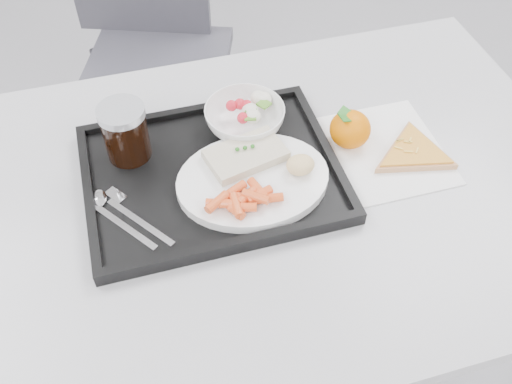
# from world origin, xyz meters

# --- Properties ---
(table) EXTENTS (1.20, 0.80, 0.75)m
(table) POSITION_xyz_m (0.00, 0.30, 0.68)
(table) COLOR #A3A4A6
(table) RESTS_ON ground
(chair) EXTENTS (0.54, 0.55, 0.93)m
(chair) POSITION_xyz_m (-0.10, 1.18, 0.54)
(chair) COLOR #37363E
(chair) RESTS_ON ground
(tray) EXTENTS (0.45, 0.35, 0.03)m
(tray) POSITION_xyz_m (-0.08, 0.35, 0.76)
(tray) COLOR black
(tray) RESTS_ON table
(dinner_plate) EXTENTS (0.27, 0.27, 0.02)m
(dinner_plate) POSITION_xyz_m (-0.02, 0.30, 0.77)
(dinner_plate) COLOR white
(dinner_plate) RESTS_ON tray
(fish_fillet) EXTENTS (0.15, 0.11, 0.03)m
(fish_fillet) POSITION_xyz_m (-0.02, 0.35, 0.79)
(fish_fillet) COLOR beige
(fish_fillet) RESTS_ON dinner_plate
(bread_roll) EXTENTS (0.06, 0.05, 0.03)m
(bread_roll) POSITION_xyz_m (0.07, 0.29, 0.80)
(bread_roll) COLOR #ECCF87
(bread_roll) RESTS_ON dinner_plate
(salad_bowl) EXTENTS (0.15, 0.15, 0.05)m
(salad_bowl) POSITION_xyz_m (0.01, 0.45, 0.79)
(salad_bowl) COLOR white
(salad_bowl) RESTS_ON tray
(cola_glass) EXTENTS (0.08, 0.08, 0.11)m
(cola_glass) POSITION_xyz_m (-0.22, 0.43, 0.82)
(cola_glass) COLOR black
(cola_glass) RESTS_ON tray
(cutlery) EXTENTS (0.13, 0.16, 0.01)m
(cutlery) POSITION_xyz_m (-0.25, 0.30, 0.77)
(cutlery) COLOR silver
(cutlery) RESTS_ON tray
(napkin) EXTENTS (0.25, 0.24, 0.00)m
(napkin) POSITION_xyz_m (0.23, 0.33, 0.75)
(napkin) COLOR white
(napkin) RESTS_ON table
(tangerine) EXTENTS (0.10, 0.10, 0.07)m
(tangerine) POSITION_xyz_m (0.19, 0.37, 0.79)
(tangerine) COLOR #FFA810
(tangerine) RESTS_ON napkin
(pizza_slice) EXTENTS (0.22, 0.22, 0.02)m
(pizza_slice) POSITION_xyz_m (0.29, 0.30, 0.76)
(pizza_slice) COLOR tan
(pizza_slice) RESTS_ON napkin
(carrot_pile) EXTENTS (0.13, 0.08, 0.02)m
(carrot_pile) POSITION_xyz_m (-0.05, 0.25, 0.80)
(carrot_pile) COLOR #E35221
(carrot_pile) RESTS_ON dinner_plate
(salad_contents) EXTENTS (0.09, 0.08, 0.03)m
(salad_contents) POSITION_xyz_m (0.03, 0.46, 0.80)
(salad_contents) COLOR red
(salad_contents) RESTS_ON salad_bowl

